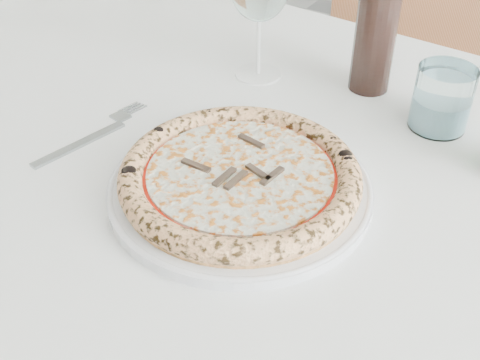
{
  "coord_description": "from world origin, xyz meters",
  "views": [
    {
      "loc": [
        0.22,
        -0.45,
        1.22
      ],
      "look_at": [
        -0.09,
        0.04,
        0.78
      ],
      "focal_mm": 45.0,
      "sensor_mm": 36.0,
      "label": 1
    }
  ],
  "objects": [
    {
      "name": "chair_far",
      "position": [
        -0.13,
        0.89,
        0.53
      ],
      "size": [
        0.54,
        0.54,
        0.93
      ],
      "color": "#8D5D42",
      "rests_on": "floor"
    },
    {
      "name": "plate",
      "position": [
        -0.09,
        0.04,
        0.76
      ],
      "size": [
        0.32,
        0.32,
        0.02
      ],
      "color": "white",
      "rests_on": "dining_table"
    },
    {
      "name": "pizza",
      "position": [
        -0.09,
        0.04,
        0.78
      ],
      "size": [
        0.29,
        0.29,
        0.03
      ],
      "color": "#D08A49",
      "rests_on": "plate"
    },
    {
      "name": "tumbler",
      "position": [
        0.07,
        0.32,
        0.8
      ],
      "size": [
        0.08,
        0.08,
        0.09
      ],
      "color": "white",
      "rests_on": "dining_table"
    },
    {
      "name": "wine_bottle",
      "position": [
        -0.06,
        0.38,
        0.87
      ],
      "size": [
        0.06,
        0.06,
        0.26
      ],
      "color": "black",
      "rests_on": "dining_table"
    },
    {
      "name": "fork",
      "position": [
        -0.33,
        0.04,
        0.76
      ],
      "size": [
        0.04,
        0.21,
        0.0
      ],
      "color": "gray",
      "rests_on": "dining_table"
    },
    {
      "name": "dining_table",
      "position": [
        -0.09,
        0.14,
        0.67
      ],
      "size": [
        1.6,
        1.01,
        0.76
      ],
      "color": "#8D5D42",
      "rests_on": "floor"
    }
  ]
}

